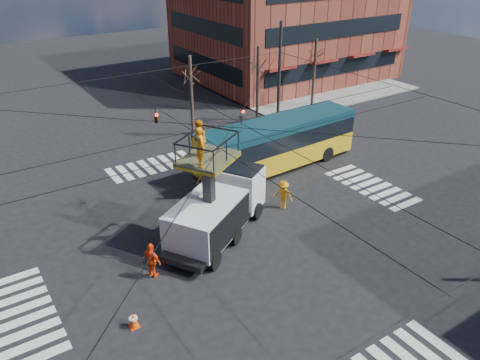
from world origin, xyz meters
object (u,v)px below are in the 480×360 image
worker_ground (152,260)px  flagger (283,195)px  utility_truck (217,198)px  traffic_cone (134,320)px  city_bus (278,143)px

worker_ground → flagger: 8.64m
utility_truck → worker_ground: size_ratio=4.18×
traffic_cone → worker_ground: worker_ground is taller
traffic_cone → flagger: (10.38, 3.98, 0.50)m
traffic_cone → city_bus: bearing=32.2°
utility_truck → worker_ground: (-4.16, -1.35, -1.22)m
utility_truck → city_bus: utility_truck is taller
city_bus → traffic_cone: bearing=-150.4°
utility_truck → worker_ground: 4.54m
utility_truck → traffic_cone: (-6.05, -3.78, -1.74)m
worker_ground → flagger: worker_ground is taller
city_bus → flagger: bearing=-126.3°
traffic_cone → worker_ground: bearing=52.2°
worker_ground → traffic_cone: bearing=118.3°
worker_ground → flagger: bearing=-103.6°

